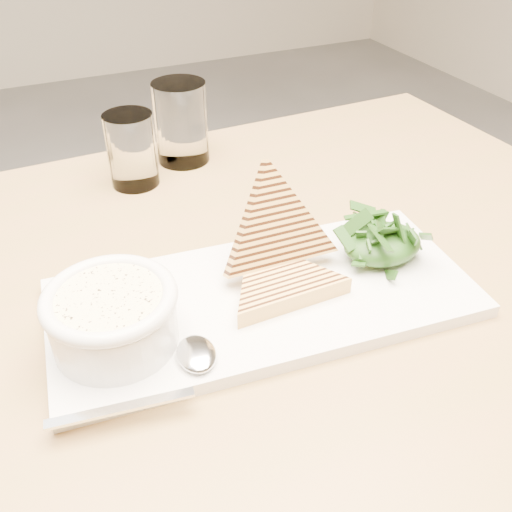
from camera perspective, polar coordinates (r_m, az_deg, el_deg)
name	(u,v)px	position (r m, az deg, el deg)	size (l,w,h in m)	color
table_top	(221,286)	(0.67, -3.53, -3.03)	(1.12, 0.75, 0.04)	olive
table_leg_br	(383,272)	(1.33, 12.60, -1.55)	(0.06, 0.06, 0.70)	olive
platter	(264,298)	(0.61, 0.78, -4.22)	(0.45, 0.20, 0.02)	white
soup_bowl	(114,323)	(0.55, -14.02, -6.49)	(0.12, 0.12, 0.05)	white
soup	(109,299)	(0.53, -14.45, -4.23)	(0.10, 0.10, 0.01)	#FCECAE
bowl_rim	(109,298)	(0.53, -14.49, -4.07)	(0.13, 0.13, 0.01)	white
sandwich_flat	(279,282)	(0.60, 2.35, -2.63)	(0.15, 0.15, 0.02)	gold
sandwich_lean	(276,229)	(0.61, 2.05, 2.70)	(0.15, 0.15, 0.08)	gold
salad_base	(382,244)	(0.66, 12.51, 1.21)	(0.09, 0.07, 0.04)	#10330F
arugula_pile	(383,237)	(0.66, 12.61, 1.86)	(0.11, 0.10, 0.05)	#294C16
spoon_bowl	(197,354)	(0.53, -5.96, -9.69)	(0.04, 0.05, 0.01)	silver
spoon_handle	(121,408)	(0.51, -13.34, -14.59)	(0.12, 0.01, 0.00)	silver
glass_near	(132,150)	(0.83, -12.33, 10.32)	(0.07, 0.07, 0.10)	white
glass_far	(181,123)	(0.89, -7.50, 13.08)	(0.08, 0.08, 0.12)	white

